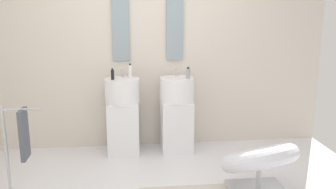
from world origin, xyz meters
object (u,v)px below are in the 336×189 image
object	(u,v)px
soap_bottle_white	(130,71)
soap_bottle_grey	(188,73)
pedestal_sink_right	(177,113)
pedestal_sink_left	(123,114)
soap_bottle_black	(113,75)
lounge_chair	(259,163)
towel_rack	(21,136)

from	to	relation	value
soap_bottle_white	soap_bottle_grey	size ratio (longest dim) A/B	1.28
pedestal_sink_right	soap_bottle_white	distance (m)	0.81
pedestal_sink_left	soap_bottle_white	bearing A→B (deg)	26.15
soap_bottle_grey	soap_bottle_black	xyz separation A→B (m)	(-0.95, 0.01, -0.00)
pedestal_sink_left	pedestal_sink_right	bearing A→B (deg)	0.00
lounge_chair	pedestal_sink_right	bearing A→B (deg)	116.95
towel_rack	soap_bottle_grey	xyz separation A→B (m)	(1.80, 1.00, 0.42)
towel_rack	soap_bottle_white	xyz separation A→B (m)	(1.07, 1.11, 0.44)
soap_bottle_white	soap_bottle_grey	distance (m)	0.74
towel_rack	soap_bottle_white	size ratio (longest dim) A/B	5.20
pedestal_sink_right	soap_bottle_grey	bearing A→B (deg)	-24.00
pedestal_sink_left	towel_rack	bearing A→B (deg)	-132.45
soap_bottle_grey	pedestal_sink_left	bearing A→B (deg)	175.88
towel_rack	soap_bottle_black	xyz separation A→B (m)	(0.85, 1.00, 0.42)
lounge_chair	towel_rack	xyz separation A→B (m)	(-2.33, 0.24, 0.28)
pedestal_sink_right	soap_bottle_white	xyz separation A→B (m)	(-0.59, 0.05, 0.55)
lounge_chair	towel_rack	bearing A→B (deg)	174.10
pedestal_sink_left	pedestal_sink_right	xyz separation A→B (m)	(0.70, 0.00, 0.00)
lounge_chair	soap_bottle_grey	size ratio (longest dim) A/B	7.13
pedestal_sink_right	lounge_chair	distance (m)	1.46
pedestal_sink_left	soap_bottle_grey	size ratio (longest dim) A/B	7.57
pedestal_sink_right	towel_rack	size ratio (longest dim) A/B	1.14
soap_bottle_white	pedestal_sink_right	bearing A→B (deg)	-5.09
lounge_chair	soap_bottle_white	world-z (taller)	soap_bottle_white
pedestal_sink_left	towel_rack	xyz separation A→B (m)	(-0.97, -1.06, 0.11)
pedestal_sink_right	towel_rack	bearing A→B (deg)	-147.65
pedestal_sink_right	soap_bottle_black	world-z (taller)	soap_bottle_black
pedestal_sink_left	lounge_chair	size ratio (longest dim) A/B	1.06
pedestal_sink_left	pedestal_sink_right	size ratio (longest dim) A/B	1.00
towel_rack	soap_bottle_grey	size ratio (longest dim) A/B	6.63
towel_rack	pedestal_sink_left	bearing A→B (deg)	47.55
towel_rack	soap_bottle_grey	bearing A→B (deg)	28.91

